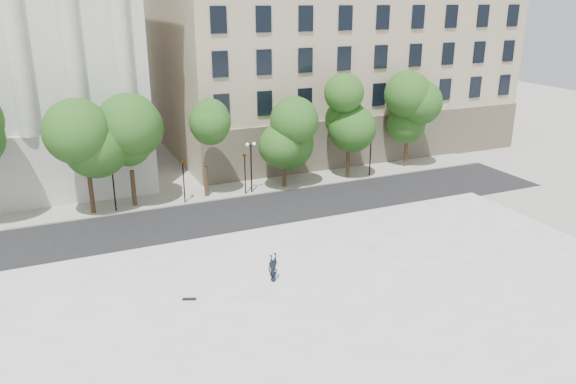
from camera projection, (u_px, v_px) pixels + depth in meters
name	position (u px, v px, depth m)	size (l,w,h in m)	color
ground	(310.00, 348.00, 26.97)	(160.00, 160.00, 0.00)	#A8A59F
plaza	(285.00, 314.00, 29.49)	(44.00, 22.00, 0.45)	white
street	(206.00, 221.00, 42.53)	(60.00, 8.00, 0.02)	black
far_sidewalk	(187.00, 196.00, 47.71)	(60.00, 4.00, 0.12)	#B5B2A7
building_east	(319.00, 43.00, 64.64)	(36.00, 26.15, 23.00)	tan
traffic_light_west	(182.00, 161.00, 44.85)	(0.98, 1.69, 4.18)	black
traffic_light_east	(245.00, 155.00, 46.89)	(0.73, 1.56, 4.12)	black
person_lying	(273.00, 277.00, 32.42)	(0.62, 0.41, 1.71)	black
skateboard	(189.00, 299.00, 30.45)	(0.73, 0.19, 0.08)	black
street_trees	(191.00, 134.00, 45.61)	(47.60, 5.45, 8.09)	#382619
lamp_posts	(191.00, 168.00, 45.64)	(35.62, 0.28, 4.51)	black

